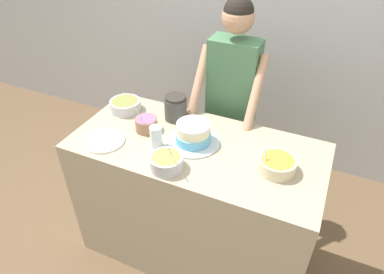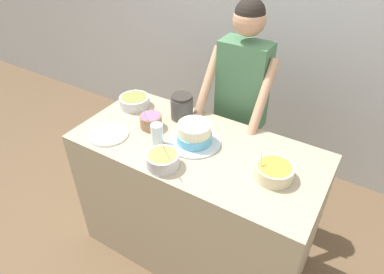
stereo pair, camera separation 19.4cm
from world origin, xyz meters
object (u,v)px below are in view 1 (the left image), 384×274
object	(u,v)px
drinking_glass	(156,137)
cake	(193,134)
frosting_bowl_orange	(277,164)
ceramic_plate	(104,141)
person_baker	(232,92)
frosting_bowl_purple	(146,124)
frosting_bowl_olive	(125,105)
stoneware_jar	(176,108)
frosting_bowl_yellow	(166,162)

from	to	relation	value
drinking_glass	cake	bearing A→B (deg)	34.87
frosting_bowl_orange	drinking_glass	xyz separation A→B (m)	(-0.68, -0.08, 0.03)
frosting_bowl_orange	ceramic_plate	size ratio (longest dim) A/B	0.82
person_baker	cake	distance (m)	0.54
frosting_bowl_orange	frosting_bowl_purple	world-z (taller)	frosting_bowl_purple
person_baker	cake	world-z (taller)	person_baker
frosting_bowl_olive	stoneware_jar	xyz separation A→B (m)	(0.36, 0.05, 0.04)
person_baker	stoneware_jar	world-z (taller)	person_baker
person_baker	frosting_bowl_yellow	world-z (taller)	person_baker
frosting_bowl_yellow	cake	bearing A→B (deg)	82.35
frosting_bowl_orange	frosting_bowl_purple	xyz separation A→B (m)	(-0.82, 0.04, 0.00)
frosting_bowl_olive	frosting_bowl_purple	distance (m)	0.29
frosting_bowl_yellow	stoneware_jar	distance (m)	0.49
frosting_bowl_yellow	ceramic_plate	xyz separation A→B (m)	(-0.45, 0.06, -0.04)
frosting_bowl_orange	stoneware_jar	distance (m)	0.75
frosting_bowl_yellow	drinking_glass	xyz separation A→B (m)	(-0.14, 0.14, 0.03)
person_baker	ceramic_plate	size ratio (longest dim) A/B	6.76
cake	frosting_bowl_olive	xyz separation A→B (m)	(-0.57, 0.14, -0.02)
ceramic_plate	frosting_bowl_yellow	bearing A→B (deg)	-7.16
person_baker	ceramic_plate	distance (m)	0.92
frosting_bowl_yellow	drinking_glass	distance (m)	0.20
stoneware_jar	frosting_bowl_olive	bearing A→B (deg)	-172.02
person_baker	frosting_bowl_yellow	bearing A→B (deg)	-96.36
ceramic_plate	drinking_glass	bearing A→B (deg)	15.80
frosting_bowl_olive	frosting_bowl_yellow	xyz separation A→B (m)	(0.53, -0.41, 0.00)
frosting_bowl_orange	ceramic_plate	bearing A→B (deg)	-170.26
drinking_glass	frosting_bowl_yellow	bearing A→B (deg)	-45.48
drinking_glass	person_baker	bearing A→B (deg)	70.60
person_baker	ceramic_plate	bearing A→B (deg)	-126.02
frosting_bowl_purple	frosting_bowl_yellow	bearing A→B (deg)	-43.44
person_baker	stoneware_jar	size ratio (longest dim) A/B	10.21
cake	drinking_glass	size ratio (longest dim) A/B	2.36
drinking_glass	stoneware_jar	xyz separation A→B (m)	(-0.03, 0.31, 0.01)
cake	frosting_bowl_purple	size ratio (longest dim) A/B	1.86
person_baker	frosting_bowl_purple	world-z (taller)	person_baker
cake	frosting_bowl_purple	xyz separation A→B (m)	(-0.32, -0.00, -0.01)
frosting_bowl_orange	stoneware_jar	bearing A→B (deg)	162.06
frosting_bowl_olive	stoneware_jar	world-z (taller)	stoneware_jar
ceramic_plate	frosting_bowl_orange	bearing A→B (deg)	9.74
frosting_bowl_orange	drinking_glass	world-z (taller)	frosting_bowl_orange
frosting_bowl_purple	ceramic_plate	size ratio (longest dim) A/B	0.69
frosting_bowl_yellow	stoneware_jar	bearing A→B (deg)	110.79
frosting_bowl_olive	drinking_glass	xyz separation A→B (m)	(0.39, -0.27, 0.03)
stoneware_jar	frosting_bowl_purple	bearing A→B (deg)	-118.86
drinking_glass	ceramic_plate	bearing A→B (deg)	-164.20
frosting_bowl_yellow	person_baker	bearing A→B (deg)	83.64
drinking_glass	frosting_bowl_orange	bearing A→B (deg)	6.92
frosting_bowl_orange	frosting_bowl_purple	size ratio (longest dim) A/B	1.18
frosting_bowl_olive	ceramic_plate	xyz separation A→B (m)	(0.08, -0.35, -0.03)
ceramic_plate	person_baker	bearing A→B (deg)	53.98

